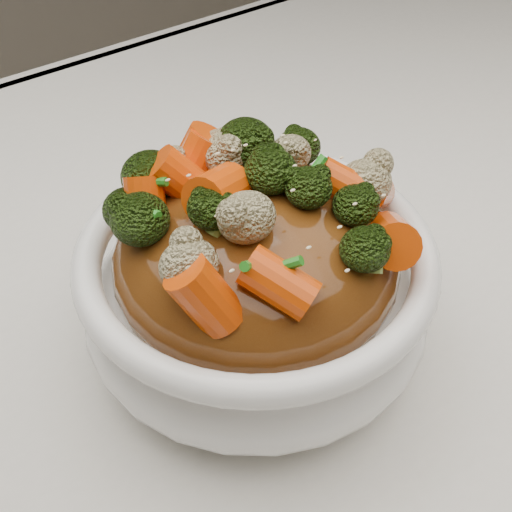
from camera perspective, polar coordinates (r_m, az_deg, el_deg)
tablecloth at (r=0.53m, az=0.50°, el=-4.45°), size 1.20×0.80×0.04m
bowl at (r=0.45m, az=-0.00°, el=-3.06°), size 0.27×0.27×0.09m
sauce_base at (r=0.43m, az=-0.00°, el=-0.30°), size 0.22×0.22×0.10m
carrots at (r=0.39m, az=-0.00°, el=6.47°), size 0.22×0.22×0.05m
broccoli at (r=0.39m, az=-0.00°, el=6.35°), size 0.22×0.22×0.04m
cauliflower at (r=0.39m, az=-0.00°, el=6.11°), size 0.22×0.22×0.04m
scallions at (r=0.39m, az=-0.00°, el=6.59°), size 0.16×0.16×0.02m
sesame_seeds at (r=0.39m, az=-0.00°, el=6.59°), size 0.20×0.20×0.01m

